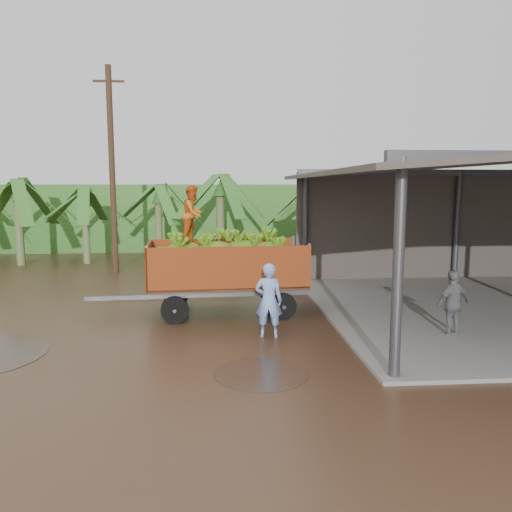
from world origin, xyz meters
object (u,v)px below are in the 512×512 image
at_px(man_blue, 269,300).
at_px(man_grey, 453,304).
at_px(utility_pole, 112,170).
at_px(banana_trailer, 226,267).

relative_size(man_blue, man_grey, 1.11).
relative_size(man_blue, utility_pole, 0.21).
xyz_separation_m(man_blue, man_grey, (4.27, -0.32, -0.08)).
bearing_deg(utility_pole, man_blue, -59.97).
height_order(banana_trailer, man_blue, banana_trailer).
bearing_deg(banana_trailer, utility_pole, 119.01).
xyz_separation_m(banana_trailer, man_grey, (5.22, -2.67, -0.51)).
relative_size(banana_trailer, man_blue, 3.42).
bearing_deg(man_blue, utility_pole, -49.93).
bearing_deg(man_grey, banana_trailer, -47.90).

